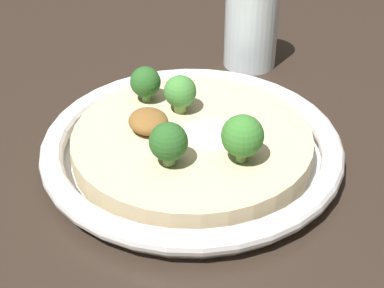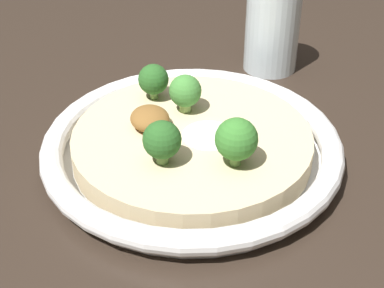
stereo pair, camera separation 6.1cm
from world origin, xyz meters
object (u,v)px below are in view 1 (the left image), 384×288
risotto_bowl (192,146)px  drinking_glass (251,24)px  broccoli_back_left (168,142)px  broccoli_back_right (145,82)px  broccoli_left (242,136)px  broccoli_right (180,92)px

risotto_bowl → drinking_glass: drinking_glass is taller
broccoli_back_left → broccoli_back_right: (0.12, -0.03, -0.00)m
broccoli_left → risotto_bowl: bearing=19.7°
broccoli_left → broccoli_back_right: (0.15, 0.04, -0.00)m
drinking_glass → broccoli_back_left: bearing=134.1°
risotto_bowl → broccoli_left: bearing=-160.3°
broccoli_right → broccoli_back_right: broccoli_right is taller
broccoli_back_left → broccoli_back_right: broccoli_back_left is taller
broccoli_back_left → broccoli_right: (0.08, -0.05, -0.00)m
broccoli_left → broccoli_back_right: bearing=15.2°
broccoli_back_left → broccoli_right: 0.10m
risotto_bowl → broccoli_back_left: 0.07m
risotto_bowl → broccoli_back_right: broccoli_back_right is taller
broccoli_right → drinking_glass: (0.12, -0.16, 0.00)m
broccoli_back_left → broccoli_right: size_ratio=1.06×
broccoli_back_left → broccoli_right: broccoli_back_left is taller
risotto_bowl → broccoli_back_left: bearing=131.3°
risotto_bowl → drinking_glass: bearing=-45.3°
risotto_bowl → broccoli_left: (-0.06, -0.02, 0.04)m
broccoli_right → drinking_glass: drinking_glass is taller
broccoli_back_left → broccoli_left: broccoli_left is taller
drinking_glass → broccoli_back_right: bearing=114.3°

